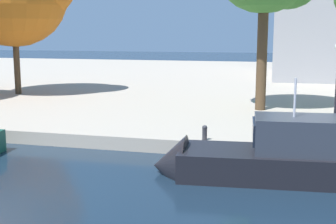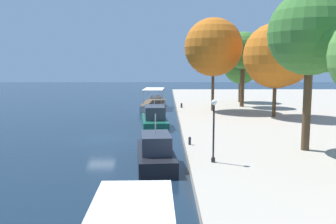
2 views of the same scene
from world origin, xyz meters
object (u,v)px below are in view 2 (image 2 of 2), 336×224
at_px(tour_boat_0, 154,105).
at_px(tree_5, 280,56).
at_px(tree_1, 216,45).
at_px(motor_yacht_1, 154,119).
at_px(tree_0, 242,66).
at_px(tree_3, 312,34).
at_px(mooring_bollard_1, 182,105).
at_px(motor_yacht_2, 155,154).
at_px(tree_2, 242,49).
at_px(lamp_post, 214,126).
at_px(mooring_bollard_0, 190,140).

xyz_separation_m(tour_boat_0, tree_5, (14.94, 15.57, 7.62)).
bearing_deg(tree_1, tour_boat_0, -136.09).
bearing_deg(motor_yacht_1, tree_0, -39.85).
relative_size(tree_3, tree_5, 1.03).
bearing_deg(mooring_bollard_1, tree_0, 127.78).
relative_size(motor_yacht_2, tree_5, 0.77).
bearing_deg(tree_2, tree_3, -1.41).
distance_m(motor_yacht_1, mooring_bollard_1, 12.63).
distance_m(tour_boat_0, tree_0, 16.21).
bearing_deg(tree_0, tree_2, -11.69).
xyz_separation_m(tour_boat_0, lamp_post, (36.01, 5.07, 2.65)).
relative_size(motor_yacht_2, lamp_post, 2.11).
distance_m(tree_1, tree_3, 23.91).
height_order(motor_yacht_1, tree_0, tree_0).
bearing_deg(tree_5, tour_boat_0, -133.81).
relative_size(mooring_bollard_1, tree_3, 0.06).
bearing_deg(tree_2, tree_5, 11.63).
bearing_deg(tree_0, tree_5, 3.08).
xyz_separation_m(mooring_bollard_0, tree_1, (-21.71, 4.78, 8.64)).
xyz_separation_m(motor_yacht_1, tree_5, (-2.36, 15.04, 7.35)).
distance_m(tree_0, tree_2, 7.13).
bearing_deg(tree_1, tree_5, 49.29).
bearing_deg(lamp_post, motor_yacht_1, -166.36).
bearing_deg(tour_boat_0, motor_yacht_1, -175.53).
height_order(motor_yacht_1, mooring_bollard_1, motor_yacht_1).
height_order(lamp_post, tree_5, tree_5).
bearing_deg(tour_boat_0, motor_yacht_2, -175.36).
relative_size(lamp_post, tree_0, 0.46).
distance_m(tour_boat_0, motor_yacht_1, 17.30).
xyz_separation_m(motor_yacht_2, tree_2, (-29.84, 12.13, 8.66)).
distance_m(lamp_post, tree_0, 40.21).
bearing_deg(tree_2, tour_boat_0, -105.58).
relative_size(tree_0, tree_1, 0.71).
height_order(mooring_bollard_1, lamp_post, lamp_post).
bearing_deg(motor_yacht_1, tour_boat_0, -3.15).
xyz_separation_m(tour_boat_0, tree_3, (32.54, 12.55, 8.80)).
relative_size(lamp_post, tree_1, 0.33).
bearing_deg(mooring_bollard_1, mooring_bollard_0, -0.79).
distance_m(motor_yacht_2, mooring_bollard_1, 28.49).
relative_size(tree_0, tree_5, 0.79).
distance_m(mooring_bollard_0, tree_3, 12.13).
relative_size(tour_boat_0, motor_yacht_1, 1.29).
distance_m(mooring_bollard_0, lamp_post, 5.87).
bearing_deg(tree_3, tour_boat_0, -158.91).
bearing_deg(tree_2, mooring_bollard_1, -80.52).
distance_m(mooring_bollard_0, tree_2, 29.74).
distance_m(mooring_bollard_1, tree_1, 10.39).
relative_size(tour_boat_0, motor_yacht_2, 1.42).
distance_m(motor_yacht_1, tree_0, 25.34).
xyz_separation_m(tree_2, tree_5, (11.24, 2.31, -1.21)).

